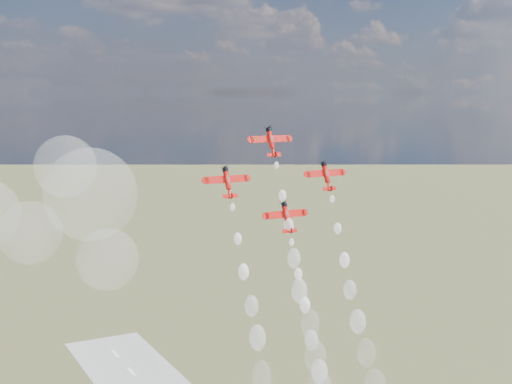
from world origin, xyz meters
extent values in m
cylinder|color=#BD0E09|center=(7.89, 20.14, 88.96)|extent=(1.20, 2.90, 4.57)
cylinder|color=black|center=(7.89, 21.11, 91.15)|extent=(1.37, 1.60, 1.34)
cube|color=#BD0E09|center=(7.89, 20.51, 89.07)|extent=(10.47, 0.87, 1.65)
cube|color=white|center=(5.06, 20.61, 89.03)|extent=(4.12, 0.21, 0.44)
cube|color=white|center=(10.72, 20.61, 89.03)|extent=(4.12, 0.21, 0.44)
cube|color=#BD0E09|center=(7.89, 18.46, 85.47)|extent=(3.78, 0.48, 0.91)
cube|color=#BD0E09|center=(7.89, 17.80, 85.58)|extent=(0.12, 1.79, 1.61)
ellipsoid|color=silver|center=(7.89, 19.67, 89.07)|extent=(0.94, 1.63, 2.29)
cone|color=#BD0E09|center=(7.89, 18.81, 86.07)|extent=(1.20, 2.00, 2.53)
cylinder|color=#BD0E09|center=(-5.47, 16.36, 80.40)|extent=(1.20, 2.90, 4.57)
cylinder|color=black|center=(-5.47, 17.33, 82.60)|extent=(1.37, 1.60, 1.34)
cube|color=#BD0E09|center=(-5.47, 16.74, 80.52)|extent=(10.47, 0.87, 1.65)
cube|color=white|center=(-8.30, 16.83, 80.47)|extent=(4.12, 0.21, 0.44)
cube|color=white|center=(-2.64, 16.83, 80.47)|extent=(4.12, 0.21, 0.44)
cube|color=#BD0E09|center=(-5.47, 14.68, 76.92)|extent=(3.78, 0.48, 0.91)
cube|color=#BD0E09|center=(-5.47, 14.02, 77.02)|extent=(0.12, 1.79, 1.61)
ellipsoid|color=silver|center=(-5.47, 15.89, 80.51)|extent=(0.94, 1.63, 2.29)
cone|color=#BD0E09|center=(-5.47, 15.04, 77.51)|extent=(1.20, 2.00, 2.53)
cylinder|color=#BD0E09|center=(21.25, 16.36, 80.40)|extent=(1.20, 2.90, 4.57)
cylinder|color=black|center=(21.25, 17.33, 82.60)|extent=(1.37, 1.60, 1.34)
cube|color=#BD0E09|center=(21.25, 16.74, 80.52)|extent=(10.47, 0.87, 1.65)
cube|color=white|center=(18.42, 16.83, 80.47)|extent=(4.12, 0.21, 0.44)
cube|color=white|center=(24.08, 16.83, 80.47)|extent=(4.12, 0.21, 0.44)
cube|color=#BD0E09|center=(21.25, 14.68, 76.92)|extent=(3.78, 0.48, 0.91)
cube|color=#BD0E09|center=(21.25, 14.02, 77.02)|extent=(0.12, 1.79, 1.61)
ellipsoid|color=silver|center=(21.25, 15.89, 80.51)|extent=(0.94, 1.63, 2.29)
cone|color=#BD0E09|center=(21.25, 15.04, 77.51)|extent=(1.20, 2.00, 2.53)
cylinder|color=#BD0E09|center=(7.89, 12.58, 71.85)|extent=(1.20, 2.90, 4.57)
cylinder|color=black|center=(7.89, 13.55, 74.04)|extent=(1.37, 1.60, 1.34)
cube|color=#BD0E09|center=(7.89, 12.96, 71.96)|extent=(10.47, 0.87, 1.65)
cube|color=white|center=(5.06, 13.05, 71.92)|extent=(4.12, 0.21, 0.44)
cube|color=white|center=(10.72, 13.05, 71.92)|extent=(4.12, 0.21, 0.44)
cube|color=#BD0E09|center=(7.89, 10.90, 68.37)|extent=(3.78, 0.48, 0.91)
cube|color=#BD0E09|center=(7.89, 10.25, 68.47)|extent=(0.12, 1.79, 1.61)
ellipsoid|color=silver|center=(7.89, 12.11, 71.96)|extent=(0.94, 1.63, 2.29)
cone|color=#BD0E09|center=(7.89, 11.26, 68.96)|extent=(1.20, 2.00, 2.53)
sphere|color=white|center=(8.02, 17.52, 82.94)|extent=(1.07, 1.07, 1.07)
sphere|color=white|center=(7.93, 14.41, 76.14)|extent=(1.65, 1.65, 1.65)
sphere|color=white|center=(8.08, 11.76, 69.30)|extent=(2.22, 2.22, 2.22)
sphere|color=white|center=(7.68, 8.54, 62.34)|extent=(2.80, 2.80, 2.80)
sphere|color=white|center=(7.47, 5.66, 55.41)|extent=(3.37, 3.37, 3.37)
sphere|color=white|center=(8.23, 2.13, 48.61)|extent=(3.95, 3.95, 3.95)
sphere|color=white|center=(8.29, -0.17, 41.66)|extent=(4.52, 4.52, 4.52)
sphere|color=white|center=(-5.35, 13.83, 74.47)|extent=(1.07, 1.07, 1.07)
sphere|color=white|center=(-5.56, 10.77, 67.81)|extent=(1.65, 1.65, 1.65)
sphere|color=white|center=(-5.55, 7.95, 60.87)|extent=(2.22, 2.22, 2.22)
sphere|color=white|center=(-5.37, 4.46, 54.04)|extent=(2.80, 2.80, 2.80)
sphere|color=white|center=(-5.14, 2.10, 47.53)|extent=(3.37, 3.37, 3.37)
sphere|color=white|center=(-5.74, -0.89, 40.01)|extent=(3.95, 3.95, 3.95)
sphere|color=white|center=(21.38, 13.63, 74.49)|extent=(1.07, 1.07, 1.07)
sphere|color=white|center=(21.08, 10.72, 67.78)|extent=(1.65, 1.65, 1.65)
sphere|color=white|center=(21.23, 7.80, 60.62)|extent=(2.22, 2.22, 2.22)
sphere|color=white|center=(21.01, 5.07, 54.01)|extent=(2.80, 2.80, 2.80)
sphere|color=white|center=(20.93, 1.57, 47.32)|extent=(3.37, 3.37, 3.37)
sphere|color=white|center=(21.23, -1.59, 40.73)|extent=(3.95, 3.95, 3.95)
sphere|color=white|center=(7.88, 10.00, 65.84)|extent=(1.07, 1.07, 1.07)
sphere|color=white|center=(7.86, 6.79, 59.08)|extent=(1.65, 1.65, 1.65)
sphere|color=white|center=(7.84, 3.87, 52.60)|extent=(2.22, 2.22, 2.22)
sphere|color=white|center=(7.82, 0.84, 45.27)|extent=(2.80, 2.80, 2.80)
sphere|color=white|center=(8.25, -1.94, 38.77)|extent=(3.37, 3.37, 3.37)
sphere|color=white|center=(-45.68, 36.88, 68.29)|extent=(14.60, 14.60, 14.60)
sphere|color=white|center=(-37.86, 33.62, 83.42)|extent=(14.24, 14.24, 14.24)
sphere|color=white|center=(-34.75, 24.32, 78.01)|extent=(20.59, 20.59, 20.59)
sphere|color=white|center=(-31.93, 22.35, 63.61)|extent=(13.88, 13.88, 13.88)
camera|label=1|loc=(-74.04, -128.93, 100.02)|focal=50.00mm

